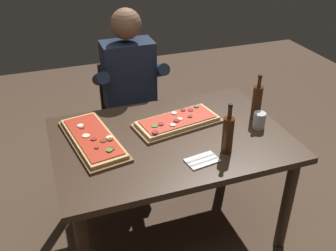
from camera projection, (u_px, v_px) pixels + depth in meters
ground_plane at (170, 225)px, 2.69m from camera, size 6.40×6.40×0.00m
dining_table at (171, 150)px, 2.36m from camera, size 1.40×0.96×0.74m
pizza_rectangular_front at (178, 122)px, 2.42m from camera, size 0.58×0.34×0.05m
pizza_rectangular_left at (93, 139)px, 2.25m from camera, size 0.35×0.64×0.05m
wine_bottle_dark at (228, 134)px, 2.12m from camera, size 0.06×0.06×0.30m
oil_bottle_amber at (257, 102)px, 2.44m from camera, size 0.06×0.06×0.30m
tumbler_near_camera at (259, 120)px, 2.37m from camera, size 0.08×0.08×0.10m
napkin_cutlery_set at (202, 160)px, 2.09m from camera, size 0.19×0.14×0.01m
diner_chair at (129, 111)px, 3.12m from camera, size 0.44×0.44×0.87m
seated_diner at (131, 88)px, 2.89m from camera, size 0.53×0.41×1.33m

